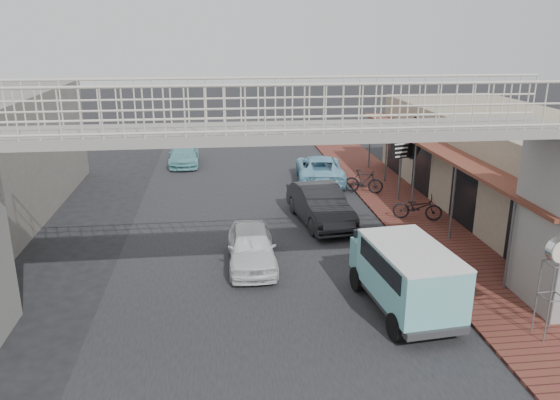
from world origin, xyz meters
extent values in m
plane|color=black|center=(0.00, 0.00, 0.00)|extent=(120.00, 120.00, 0.00)
cube|color=black|center=(0.00, 0.00, 0.01)|extent=(10.00, 60.00, 0.01)
cube|color=maroon|center=(6.50, 3.00, 0.05)|extent=(3.00, 40.00, 0.10)
cube|color=gray|center=(11.00, 4.00, 2.00)|extent=(6.00, 18.00, 4.00)
cube|color=brown|center=(7.70, 4.00, 2.90)|extent=(1.80, 18.00, 0.12)
cube|color=silver|center=(8.05, 7.50, 3.30)|extent=(0.08, 2.60, 0.90)
cube|color=#B21914|center=(8.05, 1.00, 3.30)|extent=(0.08, 2.20, 0.80)
cube|color=gray|center=(7.60, -4.00, 2.50)|extent=(1.20, 2.40, 5.00)
cube|color=gray|center=(0.00, -4.00, 5.12)|extent=(14.00, 2.00, 0.24)
cube|color=beige|center=(0.00, -3.05, 5.79)|extent=(14.00, 0.08, 1.10)
cube|color=beige|center=(0.00, -4.95, 5.79)|extent=(14.00, 0.08, 1.10)
imported|color=white|center=(-0.50, -0.27, 0.65)|extent=(1.60, 3.86, 1.31)
imported|color=black|center=(2.52, 3.50, 0.76)|extent=(2.22, 4.81, 1.53)
imported|color=#7CBAD6|center=(3.66, 9.67, 0.68)|extent=(2.77, 5.11, 1.36)
imported|color=#68ADB4|center=(-3.41, 14.26, 0.59)|extent=(1.71, 4.06, 1.17)
cylinder|color=black|center=(2.52, -2.47, 0.36)|extent=(0.32, 0.75, 0.73)
cylinder|color=black|center=(4.14, -2.32, 0.36)|extent=(0.32, 0.75, 0.73)
cylinder|color=black|center=(2.79, -5.27, 0.36)|extent=(0.32, 0.75, 0.73)
cylinder|color=black|center=(4.41, -5.11, 0.36)|extent=(0.32, 0.75, 0.73)
cube|color=#76C8CC|center=(3.50, -4.11, 1.23)|extent=(2.09, 3.49, 1.41)
cube|color=#76C8CC|center=(3.31, -2.19, 0.99)|extent=(1.77, 1.10, 0.94)
cube|color=black|center=(3.50, -4.11, 1.61)|extent=(2.07, 2.87, 0.52)
cube|color=silver|center=(3.50, -4.11, 1.96)|extent=(2.11, 3.49, 0.06)
imported|color=black|center=(6.47, 3.21, 0.61)|extent=(2.07, 1.30, 1.02)
imported|color=black|center=(5.30, 7.17, 0.65)|extent=(1.88, 1.21, 1.10)
cylinder|color=#59595B|center=(6.32, -5.47, 1.10)|extent=(0.04, 0.04, 2.00)
cylinder|color=#59595B|center=(6.79, -5.44, 1.10)|extent=(0.04, 0.04, 2.00)
cylinder|color=#59595B|center=(6.35, -5.95, 1.10)|extent=(0.04, 0.04, 2.00)
cylinder|color=silver|center=(6.57, -5.69, 2.43)|extent=(0.66, 0.27, 0.65)
cylinder|color=beige|center=(6.56, -5.57, 2.43)|extent=(0.57, 0.06, 0.57)
cylinder|color=#59595B|center=(6.59, 5.93, 1.46)|extent=(0.09, 0.09, 2.71)
cube|color=black|center=(6.60, 5.90, 2.44)|extent=(1.09, 0.39, 0.84)
cone|color=black|center=(7.36, 6.14, 2.44)|extent=(0.84, 1.15, 1.03)
cube|color=white|center=(6.57, 5.86, 2.39)|extent=(0.72, 0.23, 0.56)
camera|label=1|loc=(-1.52, -16.93, 7.51)|focal=35.00mm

